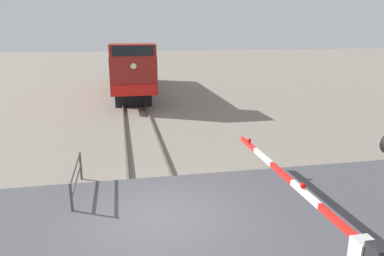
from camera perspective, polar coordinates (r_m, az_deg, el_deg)
The scene contains 7 objects.
ground_plane at distance 9.80m, azimuth -5.14°, elevation -14.55°, with size 160.00×160.00×0.00m, color gray.
rail_track_left at distance 9.73m, azimuth -9.49°, elevation -14.44°, with size 0.08×80.00×0.15m, color #59544C.
rail_track_right at distance 9.85m, azimuth -0.87°, elevation -13.83°, with size 0.08×80.00×0.15m, color #59544C.
road_surface at distance 9.76m, azimuth -5.15°, elevation -14.16°, with size 36.00×5.37×0.16m, color #47474C.
locomotive at distance 29.14m, azimuth -9.71°, elevation 9.36°, with size 2.78×15.75×4.02m.
crossing_gate at distance 8.31m, azimuth 20.69°, elevation -14.46°, with size 0.36×7.19×1.37m.
guard_railing at distance 11.47m, azimuth -17.67°, elevation -7.24°, with size 0.08×2.64×0.95m.
Camera 1 is at (-0.82, -8.48, 4.84)m, focal length 34.11 mm.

